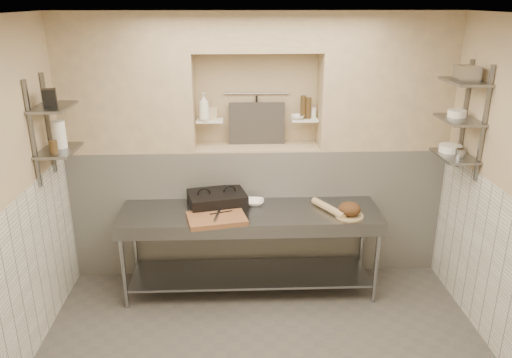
{
  "coord_description": "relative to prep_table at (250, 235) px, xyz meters",
  "views": [
    {
      "loc": [
        -0.22,
        -3.38,
        2.91
      ],
      "look_at": [
        -0.05,
        0.9,
        1.35
      ],
      "focal_mm": 35.0,
      "sensor_mm": 36.0,
      "label": 1
    }
  ],
  "objects": [
    {
      "name": "ceiling",
      "position": [
        0.09,
        -1.18,
        2.21
      ],
      "size": [
        4.0,
        3.9,
        0.1
      ],
      "primitive_type": "cube",
      "color": "silver",
      "rests_on": "ground"
    },
    {
      "name": "wall_back",
      "position": [
        0.09,
        0.82,
        0.76
      ],
      "size": [
        4.0,
        0.1,
        2.8
      ],
      "primitive_type": "cube",
      "color": "tan",
      "rests_on": "ground"
    },
    {
      "name": "backwall_lower",
      "position": [
        0.09,
        0.57,
        0.06
      ],
      "size": [
        4.0,
        0.4,
        1.4
      ],
      "primitive_type": "cube",
      "color": "silver",
      "rests_on": "floor"
    },
    {
      "name": "alcove_sill",
      "position": [
        0.09,
        0.57,
        0.77
      ],
      "size": [
        1.3,
        0.4,
        0.02
      ],
      "primitive_type": "cube",
      "color": "tan",
      "rests_on": "backwall_lower"
    },
    {
      "name": "backwall_pillar_left",
      "position": [
        -1.23,
        0.57,
        1.46
      ],
      "size": [
        1.35,
        0.4,
        1.4
      ],
      "primitive_type": "cube",
      "color": "tan",
      "rests_on": "backwall_lower"
    },
    {
      "name": "backwall_pillar_right",
      "position": [
        1.42,
        0.57,
        1.46
      ],
      "size": [
        1.35,
        0.4,
        1.4
      ],
      "primitive_type": "cube",
      "color": "tan",
      "rests_on": "backwall_lower"
    },
    {
      "name": "backwall_header",
      "position": [
        0.09,
        0.57,
        1.96
      ],
      "size": [
        1.3,
        0.4,
        0.4
      ],
      "primitive_type": "cube",
      "color": "tan",
      "rests_on": "backwall_lower"
    },
    {
      "name": "wainscot_left",
      "position": [
        -1.9,
        -1.18,
        0.06
      ],
      "size": [
        0.02,
        3.9,
        1.4
      ],
      "primitive_type": "cube",
      "color": "silver",
      "rests_on": "floor"
    },
    {
      "name": "alcove_shelf_left",
      "position": [
        -0.41,
        0.57,
        1.06
      ],
      "size": [
        0.28,
        0.16,
        0.02
      ],
      "primitive_type": "cube",
      "color": "white",
      "rests_on": "backwall_lower"
    },
    {
      "name": "alcove_shelf_right",
      "position": [
        0.59,
        0.57,
        1.06
      ],
      "size": [
        0.28,
        0.16,
        0.02
      ],
      "primitive_type": "cube",
      "color": "white",
      "rests_on": "backwall_lower"
    },
    {
      "name": "utensil_rail",
      "position": [
        0.09,
        0.74,
        1.31
      ],
      "size": [
        0.7,
        0.02,
        0.02
      ],
      "primitive_type": "cylinder",
      "rotation": [
        0.0,
        1.57,
        0.0
      ],
      "color": "gray",
      "rests_on": "wall_back"
    },
    {
      "name": "hanging_steel",
      "position": [
        0.09,
        0.72,
        1.14
      ],
      "size": [
        0.02,
        0.02,
        0.3
      ],
      "primitive_type": "cylinder",
      "color": "black",
      "rests_on": "utensil_rail"
    },
    {
      "name": "splash_panel",
      "position": [
        0.09,
        0.67,
        1.0
      ],
      "size": [
        0.6,
        0.08,
        0.45
      ],
      "primitive_type": "cube",
      "rotation": [
        -0.14,
        0.0,
        0.0
      ],
      "color": "#383330",
      "rests_on": "alcove_sill"
    },
    {
      "name": "shelf_rail_left_a",
      "position": [
        -1.88,
        0.07,
        1.16
      ],
      "size": [
        0.03,
        0.03,
        0.95
      ],
      "primitive_type": "cube",
      "color": "slate",
      "rests_on": "wall_left"
    },
    {
      "name": "shelf_rail_left_b",
      "position": [
        -1.88,
        -0.33,
        1.16
      ],
      "size": [
        0.03,
        0.03,
        0.95
      ],
      "primitive_type": "cube",
      "color": "slate",
      "rests_on": "wall_left"
    },
    {
      "name": "wall_shelf_left_lower",
      "position": [
        -1.75,
        -0.13,
        0.96
      ],
      "size": [
        0.3,
        0.5,
        0.02
      ],
      "primitive_type": "cube",
      "color": "slate",
      "rests_on": "wall_left"
    },
    {
      "name": "wall_shelf_left_upper",
      "position": [
        -1.75,
        -0.13,
        1.36
      ],
      "size": [
        0.3,
        0.5,
        0.03
      ],
      "primitive_type": "cube",
      "color": "slate",
      "rests_on": "wall_left"
    },
    {
      "name": "shelf_rail_right_a",
      "position": [
        2.07,
        0.07,
        1.21
      ],
      "size": [
        0.03,
        0.03,
        1.05
      ],
      "primitive_type": "cube",
      "color": "slate",
      "rests_on": "wall_right"
    },
    {
      "name": "shelf_rail_right_b",
      "position": [
        2.07,
        -0.33,
        1.21
      ],
      "size": [
        0.03,
        0.03,
        1.05
      ],
      "primitive_type": "cube",
      "color": "slate",
      "rests_on": "wall_right"
    },
    {
      "name": "wall_shelf_right_lower",
      "position": [
        1.93,
        -0.13,
        0.86
      ],
      "size": [
        0.3,
        0.5,
        0.02
      ],
      "primitive_type": "cube",
      "color": "slate",
      "rests_on": "wall_right"
    },
    {
      "name": "wall_shelf_right_mid",
      "position": [
        1.93,
        -0.13,
        1.21
      ],
      "size": [
        0.3,
        0.5,
        0.02
      ],
      "primitive_type": "cube",
      "color": "slate",
      "rests_on": "wall_right"
    },
    {
      "name": "wall_shelf_right_upper",
      "position": [
        1.93,
        -0.13,
        1.56
      ],
      "size": [
        0.3,
        0.5,
        0.03
      ],
      "primitive_type": "cube",
      "color": "slate",
      "rests_on": "wall_right"
    },
    {
      "name": "prep_table",
      "position": [
        0.0,
        0.0,
        0.0
      ],
      "size": [
        2.6,
        0.7,
        0.9
      ],
      "color": "gray",
      "rests_on": "floor"
    },
    {
      "name": "panini_press",
      "position": [
        -0.33,
        0.14,
        0.33
      ],
      "size": [
        0.64,
        0.53,
        0.15
      ],
      "rotation": [
        0.0,
        0.0,
        0.23
      ],
      "color": "black",
      "rests_on": "prep_table"
    },
    {
      "name": "cutting_board",
      "position": [
        -0.33,
        -0.2,
        0.28
      ],
      "size": [
        0.61,
        0.48,
        0.05
      ],
      "primitive_type": "cube",
      "rotation": [
        0.0,
        0.0,
        0.2
      ],
      "color": "brown",
      "rests_on": "prep_table"
    },
    {
      "name": "knife_blade",
      "position": [
        -0.29,
        -0.12,
        0.31
      ],
      "size": [
        0.23,
        0.11,
        0.01
      ],
      "primitive_type": "cube",
      "rotation": [
        0.0,
        0.0,
        0.35
      ],
      "color": "gray",
      "rests_on": "cutting_board"
    },
    {
      "name": "tongs",
      "position": [
        -0.32,
        -0.2,
        0.32
      ],
      "size": [
        0.07,
        0.29,
        0.03
      ],
      "primitive_type": "cylinder",
      "rotation": [
        1.57,
        0.0,
        -0.15
      ],
      "color": "gray",
      "rests_on": "cutting_board"
    },
    {
      "name": "mixing_bowl",
      "position": [
        0.05,
        0.18,
        0.28
      ],
      "size": [
        0.22,
        0.22,
        0.05
      ],
      "primitive_type": "imported",
      "rotation": [
        0.0,
        0.0,
        -0.12
      ],
      "color": "white",
      "rests_on": "prep_table"
    },
    {
      "name": "rolling_pin",
      "position": [
        0.78,
        -0.02,
        0.29
      ],
      "size": [
        0.29,
        0.44,
        0.07
      ],
      "primitive_type": "cylinder",
      "rotation": [
        1.57,
        0.0,
        0.5
      ],
      "color": "tan",
      "rests_on": "prep_table"
    },
    {
      "name": "bread_board",
      "position": [
        0.97,
        -0.15,
        0.27
      ],
      "size": [
        0.27,
        0.27,
        0.02
      ],
      "primitive_type": "cylinder",
      "color": "tan",
      "rests_on": "prep_table"
    },
    {
      "name": "bread_loaf",
      "position": [
        0.97,
        -0.15,
        0.34
      ],
      "size": [
        0.22,
        0.22,
        0.13
      ],
      "primitive_type": "ellipsoid",
      "color": "#4C2D19",
      "rests_on": "bread_board"
    },
    {
      "name": "bottle_soap",
      "position": [
        -0.46,
        0.52,
        1.21
      ],
      "size": [
        0.14,
        0.14,
        0.29
      ],
      "primitive_type": "imported",
      "rotation": [
        0.0,
        0.0,
        0.31
      ],
      "color": "white",
      "rests_on": "alcove_shelf_left"
    },
    {
      "name": "jar_alcove",
      "position": [
        -0.37,
        0.58,
        1.13
      ],
      "size": [
        0.08,
        0.08,
        0.13
      ],
      "primitive_type": "cube",
      "color": "tan",
      "rests_on": "alcove_shelf_left"
    },
    {
      "name": "bowl_alcove",
      "position": [
        0.52,
        0.54,
        1.09
      ],
      "size": [
        0.18,
        0.18,
        0.04
      ],
      "primitive_type": "imported",
      "rotation": [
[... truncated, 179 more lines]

